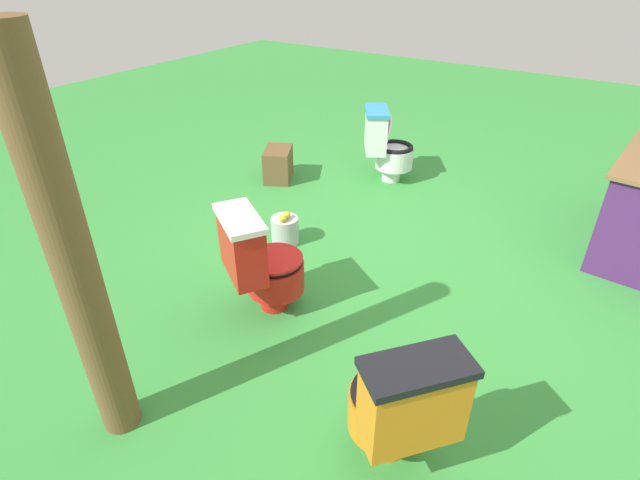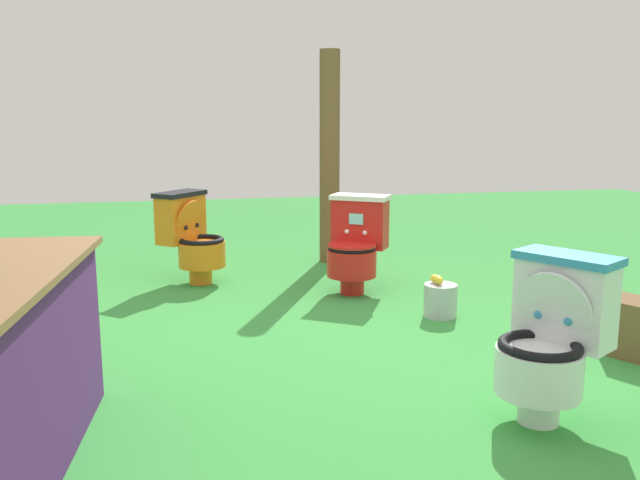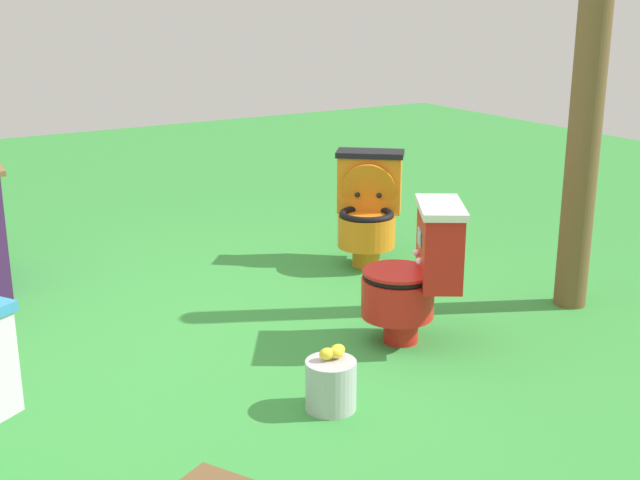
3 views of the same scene
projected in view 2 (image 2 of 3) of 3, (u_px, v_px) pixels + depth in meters
name	position (u px, v px, depth m)	size (l,w,h in m)	color
ground	(325.00, 339.00, 4.03)	(14.00, 14.00, 0.00)	green
toilet_orange	(192.00, 236.00, 5.32)	(0.62, 0.64, 0.73)	orange
toilet_white	(551.00, 336.00, 2.92)	(0.60, 0.63, 0.73)	white
toilet_red	(355.00, 244.00, 5.05)	(0.63, 0.60, 0.73)	red
wooden_post	(330.00, 158.00, 6.00)	(0.18, 0.18, 1.89)	brown
lemon_bucket	(440.00, 299.00, 4.46)	(0.22, 0.22, 0.28)	#B7B7BF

